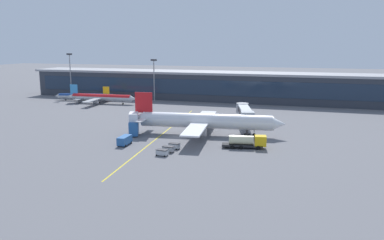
# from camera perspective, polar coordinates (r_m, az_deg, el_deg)

# --- Properties ---
(ground_plane) EXTENTS (700.00, 700.00, 0.00)m
(ground_plane) POSITION_cam_1_polar(r_m,az_deg,el_deg) (106.17, -2.20, -2.51)
(ground_plane) COLOR slate
(apron_lead_in_line) EXTENTS (7.13, 79.73, 0.01)m
(apron_lead_in_line) POSITION_cam_1_polar(r_m,az_deg,el_deg) (109.75, -4.43, -2.08)
(apron_lead_in_line) COLOR yellow
(apron_lead_in_line) RESTS_ON ground_plane
(terminal_building) EXTENTS (222.36, 18.93, 12.99)m
(terminal_building) POSITION_cam_1_polar(r_m,az_deg,el_deg) (174.09, 9.81, 4.87)
(terminal_building) COLOR #2D333D
(terminal_building) RESTS_ON ground_plane
(main_airliner) EXTENTS (44.73, 35.63, 11.78)m
(main_airliner) POSITION_cam_1_polar(r_m,az_deg,el_deg) (107.36, 1.98, -0.12)
(main_airliner) COLOR white
(main_airliner) RESTS_ON ground_plane
(jet_bridge) EXTENTS (8.09, 18.98, 6.78)m
(jet_bridge) POSITION_cam_1_polar(r_m,az_deg,el_deg) (116.36, 7.87, 1.15)
(jet_bridge) COLOR #B2B7BC
(jet_bridge) RESTS_ON ground_plane
(fuel_tanker) EXTENTS (11.07, 4.37, 3.25)m
(fuel_tanker) POSITION_cam_1_polar(r_m,az_deg,el_deg) (94.91, 8.24, -3.19)
(fuel_tanker) COLOR #232326
(fuel_tanker) RESTS_ON ground_plane
(crew_van) EXTENTS (2.26, 5.06, 2.30)m
(crew_van) POSITION_cam_1_polar(r_m,az_deg,el_deg) (98.70, -10.03, -2.94)
(crew_van) COLOR #285B9E
(crew_van) RESTS_ON ground_plane
(catering_lift) EXTENTS (4.88, 7.24, 6.30)m
(catering_lift) POSITION_cam_1_polar(r_m,az_deg,el_deg) (108.97, -8.71, -0.62)
(catering_lift) COLOR #285B9E
(catering_lift) RESTS_ON ground_plane
(baggage_cart_0) EXTENTS (2.81, 1.88, 1.48)m
(baggage_cart_0) POSITION_cam_1_polar(r_m,az_deg,el_deg) (88.29, -4.51, -4.84)
(baggage_cart_0) COLOR #B2B7BC
(baggage_cart_0) RESTS_ON ground_plane
(baggage_cart_1) EXTENTS (2.81, 1.88, 1.48)m
(baggage_cart_1) POSITION_cam_1_polar(r_m,az_deg,el_deg) (91.02, -3.57, -4.34)
(baggage_cart_1) COLOR gray
(baggage_cart_1) RESTS_ON ground_plane
(baggage_cart_2) EXTENTS (2.81, 1.88, 1.48)m
(baggage_cart_2) POSITION_cam_1_polar(r_m,az_deg,el_deg) (93.78, -2.68, -3.86)
(baggage_cart_2) COLOR #B2B7BC
(baggage_cart_2) RESTS_ON ground_plane
(commuter_jet_far) EXTENTS (26.78, 21.49, 6.54)m
(commuter_jet_far) POSITION_cam_1_polar(r_m,az_deg,el_deg) (181.59, -15.94, 3.47)
(commuter_jet_far) COLOR #B2B7BC
(commuter_jet_far) RESTS_ON ground_plane
(commuter_jet_near) EXTENTS (32.43, 25.82, 8.05)m
(commuter_jet_near) POSITION_cam_1_polar(r_m,az_deg,el_deg) (170.41, -13.42, 3.32)
(commuter_jet_near) COLOR #B2B7BC
(commuter_jet_near) RESTS_ON ground_plane
(apron_light_mast_1) EXTENTS (2.80, 0.50, 18.88)m
(apron_light_mast_1) POSITION_cam_1_polar(r_m,az_deg,el_deg) (173.69, -5.71, 6.56)
(apron_light_mast_1) COLOR gray
(apron_light_mast_1) RESTS_ON ground_plane
(apron_light_mast_2) EXTENTS (2.80, 0.50, 21.17)m
(apron_light_mast_2) POSITION_cam_1_polar(r_m,az_deg,el_deg) (194.56, -17.74, 6.93)
(apron_light_mast_2) COLOR gray
(apron_light_mast_2) RESTS_ON ground_plane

